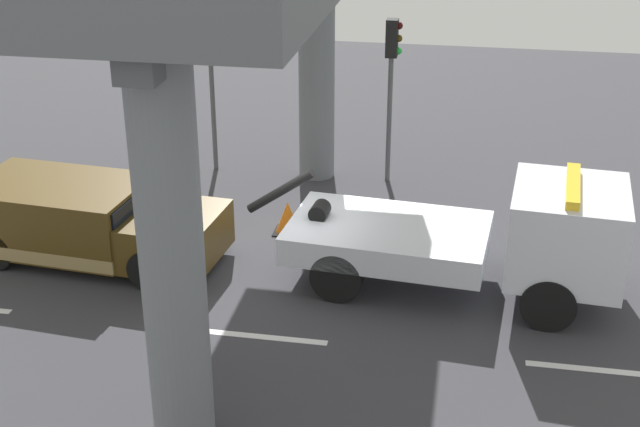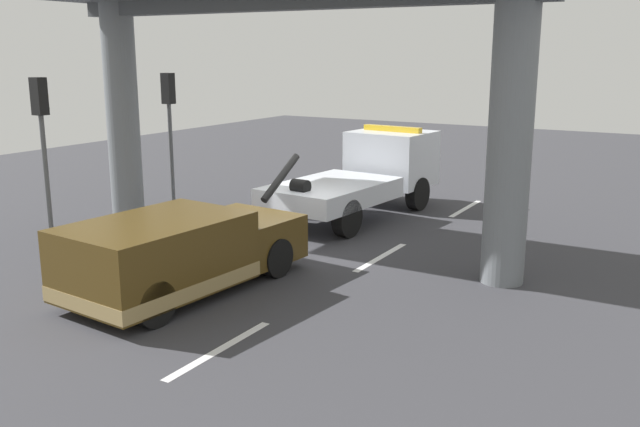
# 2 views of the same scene
# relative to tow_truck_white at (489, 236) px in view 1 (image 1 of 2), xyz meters

# --- Properties ---
(ground_plane) EXTENTS (60.00, 40.00, 0.10)m
(ground_plane) POSITION_rel_tow_truck_white_xyz_m (-3.99, 0.07, -1.25)
(ground_plane) COLOR #38383D
(lane_stripe_mid) EXTENTS (2.60, 0.16, 0.01)m
(lane_stripe_mid) POSITION_rel_tow_truck_white_xyz_m (-3.99, -2.35, -1.20)
(lane_stripe_mid) COLOR silver
(lane_stripe_mid) RESTS_ON ground
(lane_stripe_east) EXTENTS (2.60, 0.16, 0.01)m
(lane_stripe_east) POSITION_rel_tow_truck_white_xyz_m (2.01, -2.35, -1.20)
(lane_stripe_east) COLOR silver
(lane_stripe_east) RESTS_ON ground
(tow_truck_white) EXTENTS (7.33, 2.89, 2.46)m
(tow_truck_white) POSITION_rel_tow_truck_white_xyz_m (0.00, 0.00, 0.00)
(tow_truck_white) COLOR silver
(tow_truck_white) RESTS_ON ground
(towed_van_green) EXTENTS (5.36, 2.61, 1.58)m
(towed_van_green) POSITION_rel_tow_truck_white_xyz_m (-8.19, 0.07, -0.42)
(towed_van_green) COLOR #4C3814
(towed_van_green) RESTS_ON ground
(traffic_light_near) EXTENTS (0.39, 0.32, 4.09)m
(traffic_light_near) POSITION_rel_tow_truck_white_xyz_m (-6.97, 5.38, 1.79)
(traffic_light_near) COLOR #515456
(traffic_light_near) RESTS_ON ground
(traffic_light_far) EXTENTS (0.39, 0.32, 4.08)m
(traffic_light_far) POSITION_rel_tow_truck_white_xyz_m (-2.47, 5.38, 1.78)
(traffic_light_far) COLOR #515456
(traffic_light_far) RESTS_ON ground
(traffic_cone_orange) EXTENTS (0.61, 0.61, 0.72)m
(traffic_cone_orange) POSITION_rel_tow_truck_white_xyz_m (-4.32, 1.94, -0.86)
(traffic_cone_orange) COLOR orange
(traffic_cone_orange) RESTS_ON ground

